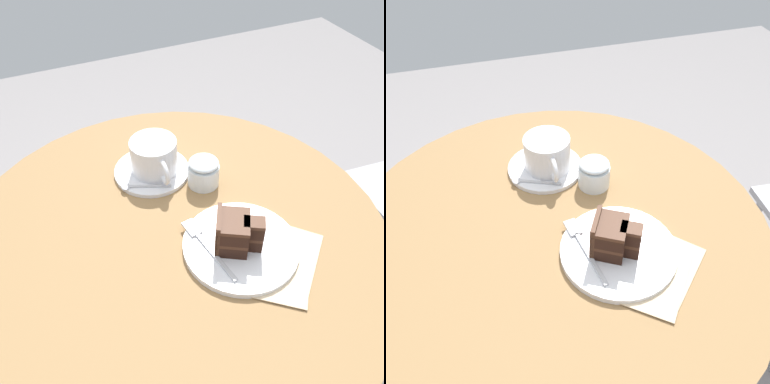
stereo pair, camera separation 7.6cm
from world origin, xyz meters
The scene contains 10 objects.
ground_plane centered at (0.00, 0.00, -0.01)m, with size 4.40×4.40×0.01m, color gray.
cafe_table centered at (0.00, 0.00, 0.59)m, with size 0.80×0.80×0.71m.
saucer centered at (-0.17, 0.02, 0.71)m, with size 0.16×0.16×0.01m.
coffee_cup centered at (-0.17, 0.03, 0.75)m, with size 0.13×0.10×0.07m.
teaspoon centered at (-0.13, -0.02, 0.72)m, with size 0.05×0.10×0.00m.
cake_plate centered at (0.09, 0.09, 0.71)m, with size 0.20×0.20×0.01m.
cake_slice centered at (0.08, 0.08, 0.75)m, with size 0.08×0.09×0.07m.
fork centered at (0.06, 0.04, 0.72)m, with size 0.15×0.04×0.00m.
napkin centered at (0.13, 0.12, 0.71)m, with size 0.23×0.23×0.00m.
sugar_pot centered at (-0.10, 0.11, 0.74)m, with size 0.06×0.06×0.06m.
Camera 1 is at (0.46, -0.17, 1.28)m, focal length 38.00 mm.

